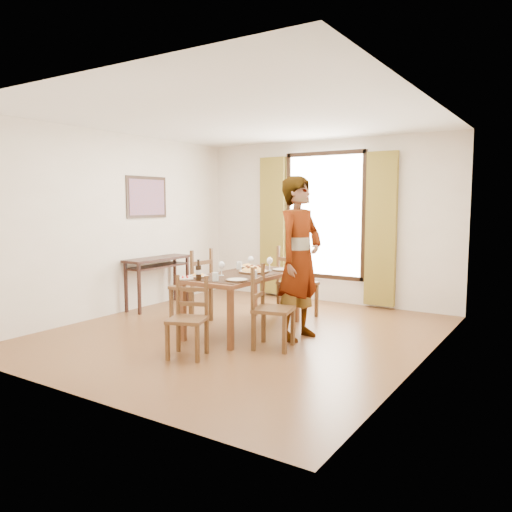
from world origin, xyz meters
The scene contains 22 objects.
ground centered at (0.00, 0.00, 0.00)m, with size 5.00×5.00×0.00m, color #55331A.
room_shell centered at (0.00, 0.13, 1.54)m, with size 4.60×5.10×2.74m.
console_table centered at (-2.03, 0.60, 0.68)m, with size 0.38×1.20×0.80m.
dining_table centered at (-0.05, 0.12, 0.68)m, with size 0.82×1.72×0.76m.
chair_west centered at (-0.92, 0.13, 0.48)m, with size 0.48×0.48×1.03m.
chair_north centered at (0.13, 1.20, 0.48)m, with size 0.58×0.58×1.04m.
chair_south centered at (0.05, -1.11, 0.41)m, with size 0.50×0.50×0.87m.
chair_east centered at (0.64, -0.36, 0.44)m, with size 0.51×0.51×0.96m.
man centered at (0.72, 0.19, 0.99)m, with size 0.56×0.78×1.99m, color gray.
plate_sw centered at (-0.35, -0.44, 0.78)m, with size 0.27×0.27×0.05m, color silver, non-canonical shape.
plate_se centered at (0.22, -0.43, 0.78)m, with size 0.27×0.27×0.05m, color silver, non-canonical shape.
plate_nw centered at (-0.35, 0.64, 0.78)m, with size 0.27×0.27×0.05m, color silver, non-canonical shape.
plate_ne centered at (0.23, 0.63, 0.78)m, with size 0.27×0.27×0.05m, color silver, non-canonical shape.
pasta_platter centered at (0.01, 0.25, 0.81)m, with size 0.40×0.40×0.10m, color #C05318, non-canonical shape.
caprese_plate centered at (-0.38, -0.65, 0.78)m, with size 0.20×0.20×0.04m, color silver, non-canonical shape.
wine_glass_a centered at (-0.18, -0.20, 0.85)m, with size 0.08×0.08×0.18m, color white, non-canonical shape.
wine_glass_b centered at (0.09, 0.52, 0.85)m, with size 0.08×0.08×0.18m, color white, non-canonical shape.
wine_glass_c centered at (-0.20, 0.50, 0.85)m, with size 0.08×0.08×0.18m, color white, non-canonical shape.
tumbler_a centered at (0.30, -0.18, 0.81)m, with size 0.07×0.07×0.10m, color silver.
tumbler_b centered at (-0.34, 0.43, 0.81)m, with size 0.07×0.07×0.10m, color silver.
tumbler_c centered at (0.01, -0.57, 0.81)m, with size 0.07×0.07×0.10m, color silver.
wine_bottle centered at (-0.19, -0.64, 0.88)m, with size 0.07×0.07×0.25m, color black, non-canonical shape.
Camera 1 is at (3.53, -5.18, 1.68)m, focal length 35.00 mm.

